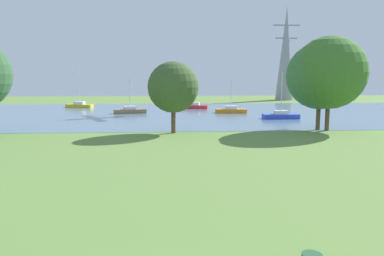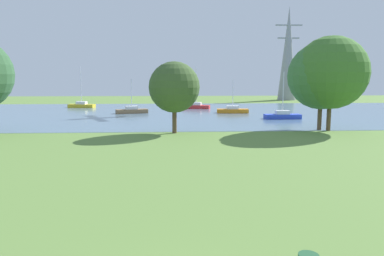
{
  "view_description": "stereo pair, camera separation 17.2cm",
  "coord_description": "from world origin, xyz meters",
  "px_view_note": "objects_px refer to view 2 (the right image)",
  "views": [
    {
      "loc": [
        -0.16,
        -7.26,
        5.56
      ],
      "look_at": [
        1.23,
        15.35,
        2.43
      ],
      "focal_mm": 34.74,
      "sensor_mm": 36.0,
      "label": 1
    },
    {
      "loc": [
        0.01,
        -7.27,
        5.56
      ],
      "look_at": [
        1.23,
        15.35,
        2.43
      ],
      "focal_mm": 34.74,
      "sensor_mm": 36.0,
      "label": 2
    }
  ],
  "objects_px": {
    "sailboat_orange": "(233,110)",
    "tree_mid_shore": "(331,73)",
    "sailboat_brown": "(132,110)",
    "electricity_pylon": "(288,54)",
    "tree_west_far": "(322,76)",
    "sailboat_blue": "(282,115)",
    "sailboat_yellow": "(82,105)",
    "tree_east_far": "(174,87)",
    "sailboat_red": "(196,106)"
  },
  "relations": [
    {
      "from": "sailboat_blue",
      "to": "electricity_pylon",
      "type": "relative_size",
      "value": 0.28
    },
    {
      "from": "sailboat_yellow",
      "to": "tree_mid_shore",
      "type": "distance_m",
      "value": 45.37
    },
    {
      "from": "sailboat_blue",
      "to": "tree_west_far",
      "type": "xyz_separation_m",
      "value": [
        0.81,
        -10.45,
        5.19
      ]
    },
    {
      "from": "sailboat_orange",
      "to": "sailboat_brown",
      "type": "relative_size",
      "value": 1.0
    },
    {
      "from": "sailboat_brown",
      "to": "tree_mid_shore",
      "type": "height_order",
      "value": "tree_mid_shore"
    },
    {
      "from": "sailboat_blue",
      "to": "sailboat_yellow",
      "type": "bearing_deg",
      "value": 147.35
    },
    {
      "from": "sailboat_yellow",
      "to": "sailboat_orange",
      "type": "xyz_separation_m",
      "value": [
        25.81,
        -11.57,
        -0.02
      ]
    },
    {
      "from": "sailboat_yellow",
      "to": "tree_east_far",
      "type": "height_order",
      "value": "sailboat_yellow"
    },
    {
      "from": "electricity_pylon",
      "to": "tree_east_far",
      "type": "bearing_deg",
      "value": -117.81
    },
    {
      "from": "tree_west_far",
      "to": "tree_mid_shore",
      "type": "xyz_separation_m",
      "value": [
        0.72,
        -0.6,
        0.33
      ]
    },
    {
      "from": "sailboat_yellow",
      "to": "tree_mid_shore",
      "type": "relative_size",
      "value": 0.75
    },
    {
      "from": "sailboat_orange",
      "to": "tree_west_far",
      "type": "distance_m",
      "value": 20.47
    },
    {
      "from": "sailboat_orange",
      "to": "sailboat_yellow",
      "type": "bearing_deg",
      "value": 155.85
    },
    {
      "from": "sailboat_red",
      "to": "tree_east_far",
      "type": "distance_m",
      "value": 28.95
    },
    {
      "from": "tree_east_far",
      "to": "electricity_pylon",
      "type": "bearing_deg",
      "value": 62.19
    },
    {
      "from": "tree_mid_shore",
      "to": "tree_west_far",
      "type": "bearing_deg",
      "value": 140.43
    },
    {
      "from": "sailboat_orange",
      "to": "tree_mid_shore",
      "type": "distance_m",
      "value": 21.33
    },
    {
      "from": "sailboat_red",
      "to": "electricity_pylon",
      "type": "bearing_deg",
      "value": 45.33
    },
    {
      "from": "sailboat_orange",
      "to": "tree_west_far",
      "type": "bearing_deg",
      "value": -71.96
    },
    {
      "from": "sailboat_yellow",
      "to": "sailboat_brown",
      "type": "relative_size",
      "value": 1.41
    },
    {
      "from": "sailboat_blue",
      "to": "sailboat_brown",
      "type": "xyz_separation_m",
      "value": [
        -20.86,
        8.64,
        -0.01
      ]
    },
    {
      "from": "sailboat_blue",
      "to": "sailboat_orange",
      "type": "distance_m",
      "value": 9.92
    },
    {
      "from": "sailboat_blue",
      "to": "tree_west_far",
      "type": "height_order",
      "value": "tree_west_far"
    },
    {
      "from": "sailboat_red",
      "to": "tree_east_far",
      "type": "xyz_separation_m",
      "value": [
        -3.99,
        -28.39,
        4.07
      ]
    },
    {
      "from": "sailboat_yellow",
      "to": "sailboat_red",
      "type": "relative_size",
      "value": 0.99
    },
    {
      "from": "tree_east_far",
      "to": "tree_mid_shore",
      "type": "relative_size",
      "value": 0.73
    },
    {
      "from": "sailboat_red",
      "to": "tree_west_far",
      "type": "distance_m",
      "value": 29.76
    },
    {
      "from": "sailboat_yellow",
      "to": "electricity_pylon",
      "type": "distance_m",
      "value": 49.88
    },
    {
      "from": "sailboat_yellow",
      "to": "sailboat_red",
      "type": "xyz_separation_m",
      "value": [
        20.67,
        -3.34,
        0.0
      ]
    },
    {
      "from": "tree_mid_shore",
      "to": "sailboat_blue",
      "type": "bearing_deg",
      "value": 97.9
    },
    {
      "from": "sailboat_yellow",
      "to": "tree_mid_shore",
      "type": "height_order",
      "value": "tree_mid_shore"
    },
    {
      "from": "sailboat_blue",
      "to": "tree_mid_shore",
      "type": "height_order",
      "value": "tree_mid_shore"
    },
    {
      "from": "tree_mid_shore",
      "to": "sailboat_brown",
      "type": "bearing_deg",
      "value": 138.69
    },
    {
      "from": "sailboat_blue",
      "to": "tree_east_far",
      "type": "relative_size",
      "value": 0.88
    },
    {
      "from": "sailboat_red",
      "to": "tree_east_far",
      "type": "bearing_deg",
      "value": -98.0
    },
    {
      "from": "sailboat_brown",
      "to": "electricity_pylon",
      "type": "xyz_separation_m",
      "value": [
        33.95,
        31.8,
        10.62
      ]
    },
    {
      "from": "tree_mid_shore",
      "to": "tree_east_far",
      "type": "bearing_deg",
      "value": -177.36
    },
    {
      "from": "sailboat_blue",
      "to": "sailboat_yellow",
      "type": "xyz_separation_m",
      "value": [
        -31.14,
        19.95,
        0.01
      ]
    },
    {
      "from": "sailboat_brown",
      "to": "tree_mid_shore",
      "type": "relative_size",
      "value": 0.54
    },
    {
      "from": "sailboat_blue",
      "to": "sailboat_yellow",
      "type": "distance_m",
      "value": 36.98
    },
    {
      "from": "tree_east_far",
      "to": "tree_west_far",
      "type": "height_order",
      "value": "tree_west_far"
    },
    {
      "from": "tree_west_far",
      "to": "tree_mid_shore",
      "type": "height_order",
      "value": "tree_mid_shore"
    },
    {
      "from": "sailboat_blue",
      "to": "electricity_pylon",
      "type": "bearing_deg",
      "value": 72.06
    },
    {
      "from": "sailboat_orange",
      "to": "tree_east_far",
      "type": "xyz_separation_m",
      "value": [
        -9.13,
        -20.16,
        4.1
      ]
    },
    {
      "from": "tree_mid_shore",
      "to": "electricity_pylon",
      "type": "relative_size",
      "value": 0.44
    },
    {
      "from": "sailboat_blue",
      "to": "electricity_pylon",
      "type": "xyz_separation_m",
      "value": [
        13.09,
        40.44,
        10.61
      ]
    },
    {
      "from": "sailboat_blue",
      "to": "sailboat_orange",
      "type": "relative_size",
      "value": 1.2
    },
    {
      "from": "tree_west_far",
      "to": "tree_mid_shore",
      "type": "distance_m",
      "value": 1.0
    },
    {
      "from": "electricity_pylon",
      "to": "sailboat_red",
      "type": "bearing_deg",
      "value": -134.67
    },
    {
      "from": "sailboat_brown",
      "to": "sailboat_red",
      "type": "xyz_separation_m",
      "value": [
        10.39,
        7.96,
        0.02
      ]
    }
  ]
}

